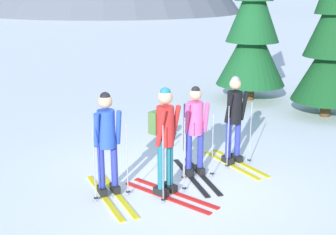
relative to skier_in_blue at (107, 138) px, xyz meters
name	(u,v)px	position (x,y,z in m)	size (l,w,h in m)	color
ground_plane	(172,182)	(1.13, -0.07, -0.97)	(400.00, 400.00, 0.00)	white
skier_in_blue	(107,138)	(0.00, 0.00, 0.00)	(0.61, 1.80, 1.72)	yellow
skier_in_red	(165,135)	(0.83, -0.42, 0.05)	(1.00, 1.72, 1.80)	red
skier_in_pink	(195,126)	(1.65, 0.08, -0.05)	(0.61, 1.76, 1.64)	black
skier_in_black	(234,117)	(2.60, 0.24, -0.03)	(0.61, 1.66, 1.71)	yellow
pine_tree_near	(333,38)	(6.65, 1.93, 1.08)	(1.85, 1.85, 4.46)	#51381E
pine_tree_mid	(253,24)	(5.95, 4.33, 1.28)	(2.03, 2.03, 4.91)	#51381E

